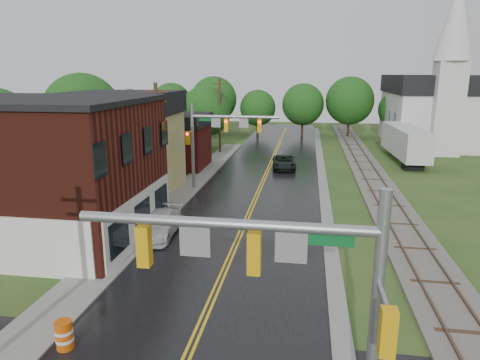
% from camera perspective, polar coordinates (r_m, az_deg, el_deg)
% --- Properties ---
extents(main_road, '(10.00, 90.00, 0.02)m').
position_cam_1_polar(main_road, '(38.74, 3.02, -0.36)').
color(main_road, black).
rests_on(main_road, ground).
extents(curb_right, '(0.80, 70.00, 0.12)m').
position_cam_1_polar(curb_right, '(43.43, 10.82, 0.99)').
color(curb_right, gray).
rests_on(curb_right, ground).
extents(sidewalk_left, '(2.40, 50.00, 0.12)m').
position_cam_1_polar(sidewalk_left, '(35.20, -7.96, -1.96)').
color(sidewalk_left, gray).
rests_on(sidewalk_left, ground).
extents(brick_building, '(14.30, 10.30, 8.30)m').
position_cam_1_polar(brick_building, '(28.20, -26.64, 1.34)').
color(brick_building, '#4D1910').
rests_on(brick_building, ground).
extents(yellow_house, '(8.00, 7.00, 6.40)m').
position_cam_1_polar(yellow_house, '(37.05, -14.81, 3.59)').
color(yellow_house, tan).
rests_on(yellow_house, ground).
extents(darkred_building, '(7.00, 6.00, 4.40)m').
position_cam_1_polar(darkred_building, '(45.15, -9.02, 4.41)').
color(darkred_building, '#3F0F0C').
rests_on(darkred_building, ground).
extents(church, '(10.40, 18.40, 20.00)m').
position_cam_1_polar(church, '(63.27, 24.12, 9.42)').
color(church, silver).
rests_on(church, ground).
extents(railroad, '(3.20, 80.00, 0.30)m').
position_cam_1_polar(railroad, '(43.81, 16.85, 0.89)').
color(railroad, '#59544C').
rests_on(railroad, ground).
extents(traffic_signal_near, '(7.34, 0.30, 7.20)m').
position_cam_1_polar(traffic_signal_near, '(10.43, 6.09, -12.62)').
color(traffic_signal_near, gray).
rests_on(traffic_signal_near, ground).
extents(traffic_signal_far, '(7.34, 0.43, 7.20)m').
position_cam_1_polar(traffic_signal_far, '(35.40, -3.03, 6.48)').
color(traffic_signal_far, gray).
rests_on(traffic_signal_far, ground).
extents(utility_pole_b, '(1.80, 0.28, 9.00)m').
position_cam_1_polar(utility_pole_b, '(31.58, -10.86, 4.86)').
color(utility_pole_b, '#382616').
rests_on(utility_pole_b, ground).
extents(utility_pole_c, '(1.80, 0.28, 9.00)m').
position_cam_1_polar(utility_pole_c, '(52.65, -2.74, 8.69)').
color(utility_pole_c, '#382616').
rests_on(utility_pole_c, ground).
extents(tree_left_b, '(7.60, 7.60, 9.69)m').
position_cam_1_polar(tree_left_b, '(45.00, -20.08, 8.23)').
color(tree_left_b, black).
rests_on(tree_left_b, ground).
extents(tree_left_c, '(6.00, 6.00, 7.65)m').
position_cam_1_polar(tree_left_c, '(50.69, -11.59, 7.98)').
color(tree_left_c, black).
rests_on(tree_left_c, ground).
extents(tree_left_e, '(6.40, 6.40, 8.16)m').
position_cam_1_polar(tree_left_e, '(54.93, -4.45, 8.99)').
color(tree_left_e, black).
rests_on(tree_left_e, ground).
extents(suv_dark, '(2.71, 5.14, 1.38)m').
position_cam_1_polar(suv_dark, '(44.36, 5.89, 2.35)').
color(suv_dark, black).
rests_on(suv_dark, ground).
extents(pickup_white, '(2.20, 4.96, 1.41)m').
position_cam_1_polar(pickup_white, '(26.52, -10.66, -5.87)').
color(pickup_white, silver).
rests_on(pickup_white, ground).
extents(semi_trailer, '(3.14, 12.25, 3.84)m').
position_cam_1_polar(semi_trailer, '(51.10, 21.16, 4.84)').
color(semi_trailer, black).
rests_on(semi_trailer, ground).
extents(construction_barrel, '(0.76, 0.76, 1.09)m').
position_cam_1_polar(construction_barrel, '(17.42, -22.38, -18.58)').
color(construction_barrel, '#CB4D09').
rests_on(construction_barrel, ground).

